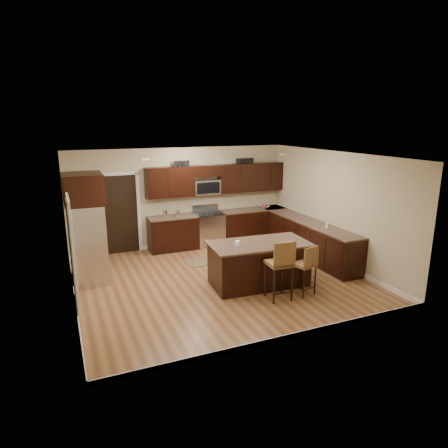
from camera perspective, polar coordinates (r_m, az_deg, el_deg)
name	(u,v)px	position (r m, az deg, el deg)	size (l,w,h in m)	color
floor	(220,279)	(8.87, -0.62, -7.91)	(6.00, 6.00, 0.00)	#905F39
ceiling	(219,156)	(8.22, -0.68, 9.76)	(6.00, 6.00, 0.00)	silver
wall_back	(181,198)	(10.98, -6.12, 3.77)	(6.00, 6.00, 0.00)	#BFB18A
wall_left	(68,235)	(7.85, -21.36, -1.51)	(5.50, 5.50, 0.00)	#BFB18A
wall_right	(335,208)	(9.95, 15.57, 2.19)	(5.50, 5.50, 0.00)	#BFB18A
base_cabinets	(265,233)	(10.73, 5.84, -1.36)	(4.02, 3.96, 0.92)	black
upper_cabinets	(219,178)	(11.09, -0.74, 6.52)	(4.00, 0.33, 0.80)	black
range	(209,229)	(11.11, -2.19, -0.68)	(0.76, 0.64, 1.11)	silver
microwave	(206,187)	(11.01, -2.54, 5.29)	(0.76, 0.31, 0.40)	silver
doorway	(121,214)	(10.68, -14.54, 1.32)	(0.85, 0.03, 2.06)	black
pantry_door	(72,257)	(7.66, -20.90, -4.44)	(0.03, 0.80, 2.04)	white
letter_decor	(214,162)	(10.98, -1.45, 8.83)	(2.20, 0.03, 0.15)	black
island	(259,265)	(8.50, 4.99, -5.86)	(2.14, 1.23, 0.92)	black
stool_mid	(281,263)	(7.71, 8.14, -5.59)	(0.47, 0.47, 1.21)	brown
stool_right	(306,264)	(8.06, 11.69, -5.68)	(0.46, 0.46, 1.03)	brown
refrigerator	(86,228)	(8.87, -19.08, -0.48)	(0.79, 0.92, 2.35)	silver
floor_mat	(205,261)	(9.97, -2.79, -5.30)	(0.92, 0.61, 0.01)	brown
fruit_bowl	(265,207)	(11.72, 5.89, 2.48)	(0.26, 0.26, 0.06)	silver
soap_bottle	(328,225)	(9.73, 14.59, -0.09)	(0.08, 0.08, 0.18)	#B2B2B2
canister_tall	(165,214)	(10.62, -8.39, 1.45)	(0.12, 0.12, 0.18)	silver
canister_short	(177,213)	(10.71, -6.69, 1.55)	(0.11, 0.11, 0.15)	silver
island_jar	(238,243)	(8.12, 1.94, -2.78)	(0.10, 0.10, 0.10)	white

